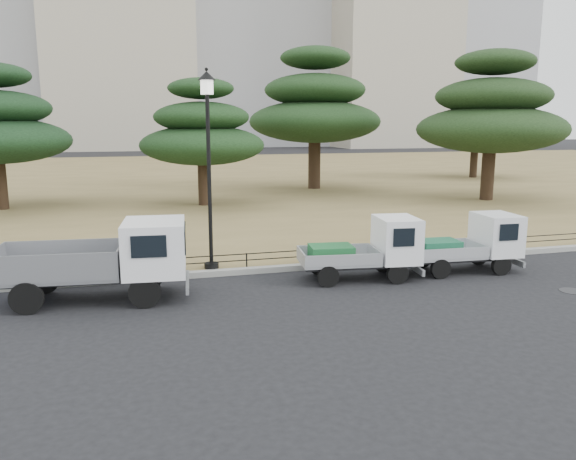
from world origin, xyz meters
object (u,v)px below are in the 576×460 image
object	(u,v)px
truck_large	(105,257)
street_lamp	(208,138)
truck_kei_front	(369,249)
truck_kei_rear	(471,243)

from	to	relation	value
truck_large	street_lamp	world-z (taller)	street_lamp
truck_large	truck_kei_front	world-z (taller)	truck_large
truck_kei_front	street_lamp	world-z (taller)	street_lamp
truck_kei_rear	street_lamp	world-z (taller)	street_lamp
truck_large	truck_kei_rear	xyz separation A→B (m)	(9.84, 0.05, -0.23)
truck_kei_front	street_lamp	xyz separation A→B (m)	(-4.00, 1.67, 2.92)
truck_kei_front	truck_kei_rear	world-z (taller)	truck_kei_front
truck_kei_front	street_lamp	size ratio (longest dim) A/B	0.61
truck_kei_rear	street_lamp	distance (m)	7.89
truck_large	truck_kei_rear	bearing A→B (deg)	5.70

